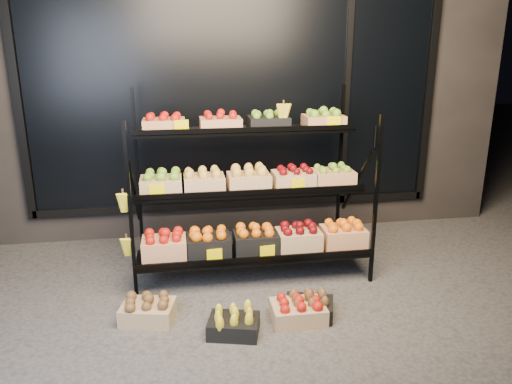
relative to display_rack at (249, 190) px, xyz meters
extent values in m
plane|color=#514F4C|center=(0.01, -0.60, -0.79)|extent=(24.00, 24.00, 0.00)
cube|color=#2D2826|center=(0.01, 2.00, 0.96)|extent=(6.00, 2.00, 3.50)
cube|color=black|center=(0.01, 0.98, 0.76)|extent=(4.20, 0.04, 2.40)
cube|color=black|center=(0.01, 0.96, -0.45)|extent=(4.30, 0.06, 0.08)
cube|color=black|center=(-2.14, 0.96, 0.76)|extent=(0.08, 0.06, 2.50)
cube|color=black|center=(2.16, 0.96, 0.76)|extent=(0.08, 0.06, 2.50)
cube|color=black|center=(1.21, 0.96, 0.76)|extent=(0.06, 0.06, 2.50)
cylinder|color=black|center=(1.56, 0.93, 0.26)|extent=(0.02, 0.02, 0.25)
cube|color=black|center=(-1.02, -0.42, -0.04)|extent=(0.03, 0.03, 1.50)
cube|color=black|center=(1.03, -0.42, -0.04)|extent=(0.03, 0.03, 1.50)
cube|color=black|center=(-1.02, 0.55, 0.04)|extent=(0.03, 0.03, 1.66)
cube|color=black|center=(1.03, 0.55, 0.04)|extent=(0.03, 0.03, 1.66)
cube|color=black|center=(0.01, -0.25, -0.52)|extent=(2.05, 0.42, 0.03)
cube|color=black|center=(0.01, -0.45, -0.49)|extent=(2.05, 0.02, 0.05)
cube|color=black|center=(0.01, 0.05, -0.02)|extent=(2.05, 0.40, 0.03)
cube|color=black|center=(0.01, -0.14, 0.01)|extent=(2.05, 0.02, 0.05)
cube|color=black|center=(0.01, 0.35, 0.48)|extent=(2.05, 0.40, 0.03)
cube|color=black|center=(0.01, 0.16, 0.51)|extent=(2.05, 0.02, 0.05)
cube|color=tan|center=(-0.73, 0.35, 0.55)|extent=(0.38, 0.28, 0.11)
ellipsoid|color=red|center=(-0.73, 0.35, 0.63)|extent=(0.32, 0.24, 0.07)
cube|color=tan|center=(-0.22, 0.35, 0.55)|extent=(0.38, 0.28, 0.11)
ellipsoid|color=red|center=(-0.22, 0.35, 0.63)|extent=(0.32, 0.24, 0.07)
cube|color=black|center=(0.24, 0.35, 0.55)|extent=(0.38, 0.28, 0.11)
ellipsoid|color=#6EA629|center=(0.24, 0.35, 0.63)|extent=(0.32, 0.24, 0.07)
cube|color=tan|center=(0.78, 0.35, 0.55)|extent=(0.38, 0.28, 0.11)
ellipsoid|color=#6EA629|center=(0.78, 0.35, 0.63)|extent=(0.32, 0.24, 0.07)
cube|color=tan|center=(-0.77, 0.05, 0.06)|extent=(0.38, 0.28, 0.14)
ellipsoid|color=#6EA629|center=(-0.77, 0.05, 0.16)|extent=(0.32, 0.24, 0.07)
cube|color=tan|center=(-0.41, 0.05, 0.06)|extent=(0.38, 0.28, 0.14)
ellipsoid|color=gold|center=(-0.41, 0.05, 0.16)|extent=(0.32, 0.24, 0.07)
cube|color=tan|center=(0.00, 0.05, 0.06)|extent=(0.38, 0.28, 0.14)
ellipsoid|color=gold|center=(0.00, 0.05, 0.16)|extent=(0.32, 0.24, 0.07)
cube|color=tan|center=(0.42, 0.05, 0.06)|extent=(0.38, 0.28, 0.14)
ellipsoid|color=#60070B|center=(0.42, 0.05, 0.16)|extent=(0.32, 0.24, 0.07)
cube|color=tan|center=(0.79, 0.05, 0.06)|extent=(0.38, 0.28, 0.14)
ellipsoid|color=#6EA629|center=(0.79, 0.05, 0.16)|extent=(0.32, 0.24, 0.07)
cube|color=tan|center=(-0.77, -0.25, -0.42)|extent=(0.38, 0.28, 0.18)
ellipsoid|color=red|center=(-0.77, -0.25, -0.30)|extent=(0.32, 0.24, 0.07)
cube|color=black|center=(-0.40, -0.25, -0.42)|extent=(0.38, 0.28, 0.18)
ellipsoid|color=orange|center=(-0.40, -0.25, -0.30)|extent=(0.32, 0.24, 0.07)
cube|color=black|center=(0.02, -0.25, -0.42)|extent=(0.38, 0.28, 0.18)
ellipsoid|color=orange|center=(0.02, -0.25, -0.30)|extent=(0.32, 0.24, 0.07)
cube|color=tan|center=(0.41, -0.25, -0.42)|extent=(0.38, 0.28, 0.18)
ellipsoid|color=#60070B|center=(0.41, -0.25, -0.30)|extent=(0.32, 0.24, 0.07)
cube|color=tan|center=(0.82, -0.25, -0.42)|extent=(0.38, 0.28, 0.18)
ellipsoid|color=orange|center=(0.82, -0.25, -0.30)|extent=(0.32, 0.24, 0.07)
ellipsoid|color=yellow|center=(-1.07, -0.40, 0.15)|extent=(0.14, 0.08, 0.22)
ellipsoid|color=yellow|center=(-1.07, -0.40, -0.23)|extent=(0.14, 0.08, 0.22)
ellipsoid|color=yellow|center=(0.36, 0.25, 0.74)|extent=(0.14, 0.08, 0.22)
cube|color=#E9D200|center=(-0.81, -0.10, 0.05)|extent=(0.13, 0.01, 0.12)
cube|color=#E9D200|center=(0.43, -0.10, 0.05)|extent=(0.13, 0.01, 0.12)
cube|color=#E9D200|center=(0.83, 0.20, 0.55)|extent=(0.13, 0.01, 0.12)
cube|color=#E9D200|center=(-0.58, 0.20, 0.55)|extent=(0.13, 0.01, 0.12)
cube|color=#E9D200|center=(-0.36, -0.40, -0.45)|extent=(0.13, 0.01, 0.12)
cube|color=#E9D200|center=(0.09, -0.40, -0.45)|extent=(0.13, 0.01, 0.12)
cube|color=tan|center=(-0.91, -0.76, -0.72)|extent=(0.45, 0.37, 0.13)
ellipsoid|color=brown|center=(-0.91, -0.76, -0.62)|extent=(0.38, 0.31, 0.07)
cube|color=black|center=(-0.28, -1.06, -0.72)|extent=(0.42, 0.35, 0.13)
ellipsoid|color=yellow|center=(-0.28, -1.06, -0.63)|extent=(0.35, 0.30, 0.07)
cube|color=tan|center=(0.23, -0.96, -0.72)|extent=(0.41, 0.31, 0.14)
ellipsoid|color=red|center=(0.23, -0.96, -0.62)|extent=(0.35, 0.26, 0.07)
cube|color=black|center=(0.34, -0.90, -0.72)|extent=(0.44, 0.37, 0.13)
ellipsoid|color=brown|center=(0.34, -0.90, -0.63)|extent=(0.37, 0.31, 0.07)
camera|label=1|loc=(-0.64, -4.26, 1.29)|focal=35.00mm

